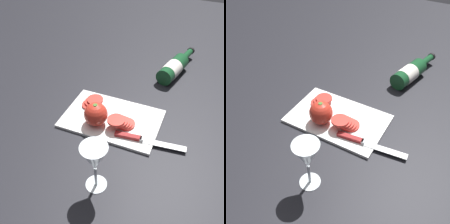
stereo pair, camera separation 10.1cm
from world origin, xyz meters
TOP-DOWN VIEW (x-y plane):
  - ground_plane at (0.00, 0.00)m, footprint 3.00×3.00m
  - cutting_board at (0.05, -0.03)m, footprint 0.38×0.24m
  - wine_bottle at (0.20, 0.38)m, footprint 0.13×0.32m
  - wine_glass at (0.11, -0.33)m, footprint 0.08×0.08m
  - whole_tomato at (-0.00, -0.08)m, footprint 0.09×0.09m
  - knife at (0.17, -0.11)m, footprint 0.26×0.05m
  - tomato_slice_stack_near at (0.10, -0.07)m, footprint 0.10×0.10m
  - tomato_slice_stack_far at (-0.06, 0.01)m, footprint 0.08×0.08m

SIDE VIEW (x-z plane):
  - ground_plane at x=0.00m, z-range 0.00..0.00m
  - cutting_board at x=0.05m, z-range 0.00..0.01m
  - knife at x=0.17m, z-range 0.01..0.02m
  - tomato_slice_stack_far at x=-0.06m, z-range 0.01..0.04m
  - tomato_slice_stack_near at x=0.10m, z-range 0.01..0.05m
  - wine_bottle at x=0.20m, z-range 0.00..0.08m
  - whole_tomato at x=0.00m, z-range 0.01..0.10m
  - wine_glass at x=0.11m, z-range 0.04..0.21m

